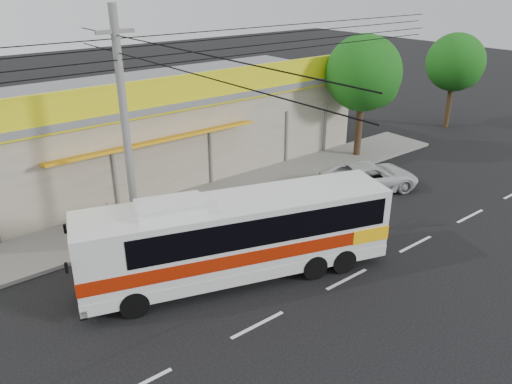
{
  "coord_description": "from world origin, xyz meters",
  "views": [
    {
      "loc": [
        -11.65,
        -12.13,
        9.88
      ],
      "look_at": [
        -0.52,
        2.0,
        1.94
      ],
      "focal_mm": 35.0,
      "sensor_mm": 36.0,
      "label": 1
    }
  ],
  "objects_px": {
    "utility_pole": "(117,53)",
    "tree_near": "(366,76)",
    "white_car": "(370,177)",
    "tree_far": "(457,64)",
    "motorbike_red": "(99,217)",
    "coach_bus": "(242,232)"
  },
  "relations": [
    {
      "from": "coach_bus",
      "to": "utility_pole",
      "type": "xyz_separation_m",
      "value": [
        -1.96,
        4.25,
        5.66
      ]
    },
    {
      "from": "white_car",
      "to": "utility_pole",
      "type": "distance_m",
      "value": 13.51
    },
    {
      "from": "coach_bus",
      "to": "tree_near",
      "type": "xyz_separation_m",
      "value": [
        12.87,
        5.84,
        2.93
      ]
    },
    {
      "from": "tree_near",
      "to": "white_car",
      "type": "bearing_deg",
      "value": -133.09
    },
    {
      "from": "motorbike_red",
      "to": "utility_pole",
      "type": "height_order",
      "value": "utility_pole"
    },
    {
      "from": "coach_bus",
      "to": "tree_near",
      "type": "distance_m",
      "value": 14.44
    },
    {
      "from": "motorbike_red",
      "to": "tree_far",
      "type": "height_order",
      "value": "tree_far"
    },
    {
      "from": "coach_bus",
      "to": "white_car",
      "type": "distance_m",
      "value": 9.92
    },
    {
      "from": "utility_pole",
      "to": "tree_far",
      "type": "bearing_deg",
      "value": 4.48
    },
    {
      "from": "white_car",
      "to": "tree_far",
      "type": "bearing_deg",
      "value": -49.92
    },
    {
      "from": "tree_near",
      "to": "tree_far",
      "type": "bearing_deg",
      "value": 1.94
    },
    {
      "from": "utility_pole",
      "to": "tree_near",
      "type": "height_order",
      "value": "utility_pole"
    },
    {
      "from": "utility_pole",
      "to": "tree_far",
      "type": "height_order",
      "value": "utility_pole"
    },
    {
      "from": "motorbike_red",
      "to": "white_car",
      "type": "distance_m",
      "value": 12.86
    },
    {
      "from": "utility_pole",
      "to": "tree_near",
      "type": "relative_size",
      "value": 4.91
    },
    {
      "from": "coach_bus",
      "to": "tree_far",
      "type": "bearing_deg",
      "value": 33.33
    },
    {
      "from": "white_car",
      "to": "tree_far",
      "type": "distance_m",
      "value": 13.95
    },
    {
      "from": "utility_pole",
      "to": "coach_bus",
      "type": "bearing_deg",
      "value": -65.26
    },
    {
      "from": "tree_far",
      "to": "utility_pole",
      "type": "bearing_deg",
      "value": -175.52
    },
    {
      "from": "tree_near",
      "to": "coach_bus",
      "type": "bearing_deg",
      "value": -155.61
    },
    {
      "from": "tree_far",
      "to": "tree_near",
      "type": "bearing_deg",
      "value": -178.06
    },
    {
      "from": "coach_bus",
      "to": "tree_far",
      "type": "relative_size",
      "value": 1.71
    }
  ]
}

